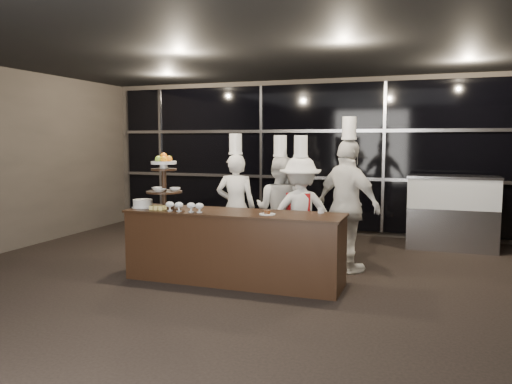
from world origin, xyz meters
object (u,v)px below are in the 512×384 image
(display_case, at_px, (452,209))
(chef_b, at_px, (280,209))
(buffet_counter, at_px, (234,246))
(chef_d, at_px, (348,205))
(chef_c, at_px, (300,212))
(layer_cake, at_px, (143,204))
(chef_a, at_px, (236,205))
(display_stand, at_px, (164,177))

(display_case, xyz_separation_m, chef_b, (-2.45, -1.88, 0.13))
(buffet_counter, distance_m, chef_d, 1.70)
(display_case, relative_size, chef_c, 0.76)
(chef_c, bearing_deg, chef_d, 1.98)
(display_case, bearing_deg, layer_cake, -142.62)
(buffet_counter, bearing_deg, display_case, 48.03)
(chef_a, relative_size, chef_c, 1.02)
(display_case, xyz_separation_m, chef_c, (-2.09, -2.07, 0.12))
(chef_a, bearing_deg, chef_b, 3.52)
(display_stand, xyz_separation_m, chef_b, (1.28, 1.15, -0.52))
(layer_cake, bearing_deg, buffet_counter, 2.19)
(layer_cake, bearing_deg, chef_d, 21.51)
(chef_a, bearing_deg, display_stand, -118.26)
(buffet_counter, relative_size, chef_c, 1.50)
(chef_b, relative_size, chef_d, 0.89)
(chef_b, bearing_deg, chef_c, -28.13)
(chef_b, bearing_deg, buffet_counter, -103.64)
(display_stand, distance_m, layer_cake, 0.48)
(buffet_counter, xyz_separation_m, layer_cake, (-1.31, -0.05, 0.51))
(chef_a, bearing_deg, chef_c, -8.12)
(buffet_counter, distance_m, chef_c, 1.20)
(layer_cake, distance_m, chef_c, 2.19)
(display_case, bearing_deg, buffet_counter, -131.97)
(display_stand, height_order, chef_b, chef_b)
(buffet_counter, distance_m, chef_a, 1.24)
(layer_cake, xyz_separation_m, display_case, (4.03, 3.08, -0.29))
(chef_b, height_order, chef_c, chef_b)
(layer_cake, bearing_deg, chef_b, 37.05)
(display_stand, distance_m, chef_c, 1.97)
(layer_cake, height_order, display_case, display_case)
(chef_c, bearing_deg, chef_b, 151.87)
(display_stand, xyz_separation_m, chef_c, (1.64, 0.96, -0.53))
(chef_d, bearing_deg, display_case, 55.26)
(chef_b, bearing_deg, display_stand, -138.12)
(buffet_counter, distance_m, chef_b, 1.23)
(display_case, height_order, chef_b, chef_b)
(display_stand, bearing_deg, layer_cake, -170.76)
(buffet_counter, bearing_deg, chef_b, 76.36)
(buffet_counter, bearing_deg, display_stand, -179.99)
(layer_cake, height_order, chef_d, chef_d)
(chef_b, distance_m, chef_c, 0.40)
(chef_d, bearing_deg, display_stand, -156.97)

